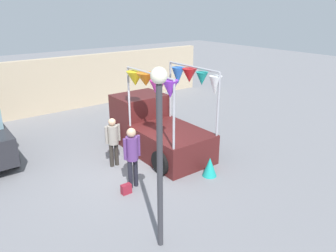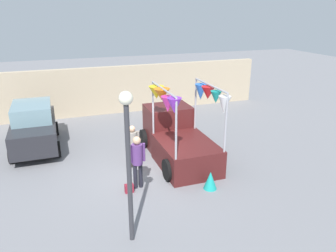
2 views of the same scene
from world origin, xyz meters
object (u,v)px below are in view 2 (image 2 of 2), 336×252
at_px(vendor_truck, 176,135).
at_px(parked_car, 34,126).
at_px(handbag, 129,188).
at_px(folded_kite_bundle_teal, 210,180).
at_px(person_vendor, 132,142).
at_px(street_lamp, 128,148).
at_px(person_customer, 137,157).

bearing_deg(vendor_truck, parked_car, 151.96).
relative_size(handbag, folded_kite_bundle_teal, 0.47).
xyz_separation_m(person_vendor, handbag, (-0.55, -1.71, -0.84)).
distance_m(vendor_truck, folded_kite_bundle_teal, 2.77).
height_order(handbag, street_lamp, street_lamp).
height_order(vendor_truck, handbag, vendor_truck).
bearing_deg(vendor_truck, handbag, -139.39).
bearing_deg(street_lamp, person_vendor, 75.76).
height_order(person_customer, folded_kite_bundle_teal, person_customer).
relative_size(parked_car, person_customer, 2.23).
relative_size(vendor_truck, folded_kite_bundle_teal, 6.80).
distance_m(handbag, folded_kite_bundle_teal, 2.63).
bearing_deg(vendor_truck, person_customer, -137.80).
bearing_deg(handbag, vendor_truck, 40.61).
bearing_deg(street_lamp, folded_kite_bundle_teal, 27.95).
xyz_separation_m(parked_car, folded_kite_bundle_teal, (5.42, -5.50, -0.64)).
height_order(person_customer, handbag, person_customer).
distance_m(vendor_truck, handbag, 3.24).
xyz_separation_m(vendor_truck, person_customer, (-2.04, -1.85, 0.19)).
relative_size(person_vendor, folded_kite_bundle_teal, 2.70).
relative_size(person_customer, handbag, 6.41).
bearing_deg(folded_kite_bundle_teal, person_customer, 158.84).
distance_m(parked_car, folded_kite_bundle_teal, 7.75).
bearing_deg(parked_car, handbag, -59.31).
relative_size(vendor_truck, parked_car, 1.02).
bearing_deg(parked_car, folded_kite_bundle_teal, -45.41).
relative_size(street_lamp, folded_kite_bundle_teal, 6.46).
relative_size(person_vendor, street_lamp, 0.42).
xyz_separation_m(vendor_truck, folded_kite_bundle_teal, (0.16, -2.70, -0.61)).
xyz_separation_m(person_vendor, folded_kite_bundle_teal, (1.99, -2.36, -0.68)).
bearing_deg(person_customer, vendor_truck, 42.20).
relative_size(vendor_truck, handbag, 14.57).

